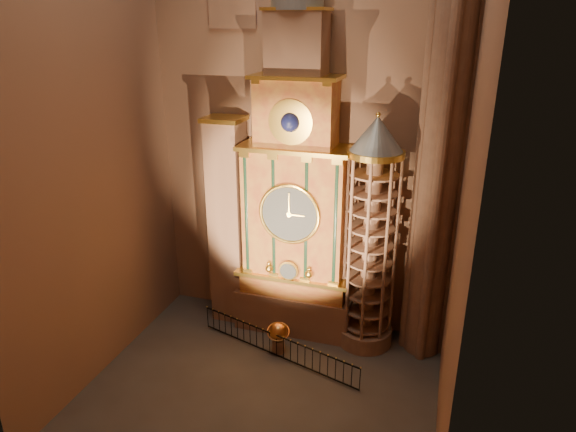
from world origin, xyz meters
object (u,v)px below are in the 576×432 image
(stair_turret, at_px, (370,239))
(celestial_globe, at_px, (278,335))
(astronomical_clock, at_px, (296,199))
(iron_railing, at_px, (277,346))
(portrait_tower, at_px, (228,222))

(stair_turret, distance_m, celestial_globe, 6.02)
(stair_turret, bearing_deg, celestial_globe, -150.72)
(astronomical_clock, relative_size, stair_turret, 1.55)
(astronomical_clock, bearing_deg, iron_railing, -91.52)
(portrait_tower, height_order, iron_railing, portrait_tower)
(stair_turret, relative_size, celestial_globe, 7.16)
(portrait_tower, relative_size, stair_turret, 0.94)
(celestial_globe, distance_m, iron_railing, 0.49)
(iron_railing, bearing_deg, astronomical_clock, 88.48)
(astronomical_clock, relative_size, celestial_globe, 11.07)
(astronomical_clock, height_order, stair_turret, astronomical_clock)
(astronomical_clock, bearing_deg, stair_turret, -4.30)
(stair_turret, relative_size, iron_railing, 1.35)
(stair_turret, bearing_deg, portrait_tower, 177.67)
(portrait_tower, bearing_deg, astronomical_clock, -0.29)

